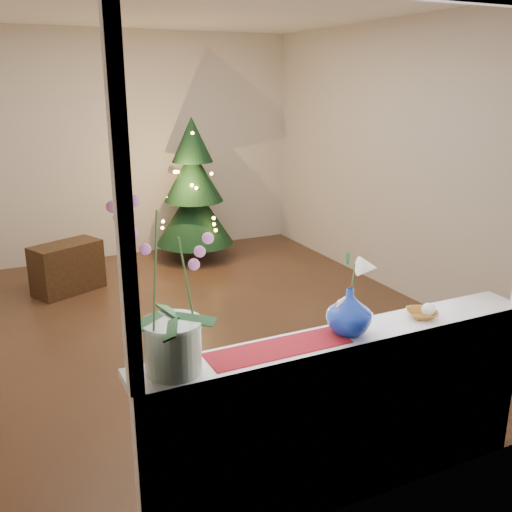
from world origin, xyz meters
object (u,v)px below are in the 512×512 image
at_px(swan, 354,314).
at_px(xmas_tree, 194,190).
at_px(blue_vase, 349,308).
at_px(side_table, 67,268).
at_px(paperweight, 429,310).
at_px(orchid_pot, 170,287).
at_px(amber_dish, 422,314).

bearing_deg(swan, xmas_tree, 89.92).
relative_size(blue_vase, side_table, 0.39).
bearing_deg(paperweight, orchid_pot, 179.32).
relative_size(blue_vase, xmas_tree, 0.16).
height_order(swan, xmas_tree, xmas_tree).
xyz_separation_m(paperweight, amber_dish, (-0.04, 0.01, -0.02)).
height_order(blue_vase, paperweight, blue_vase).
bearing_deg(amber_dish, orchid_pot, 179.59).
bearing_deg(side_table, blue_vase, -101.64).
height_order(blue_vase, amber_dish, blue_vase).
xyz_separation_m(swan, amber_dish, (0.43, -0.01, -0.07)).
distance_m(orchid_pot, blue_vase, 0.93).
xyz_separation_m(blue_vase, xmas_tree, (0.74, 4.32, -0.19)).
distance_m(swan, paperweight, 0.47).
bearing_deg(amber_dish, xmas_tree, 86.34).
bearing_deg(xmas_tree, paperweight, -93.17).
height_order(orchid_pot, blue_vase, orchid_pot).
distance_m(swan, amber_dish, 0.44).
relative_size(blue_vase, amber_dish, 1.95).
relative_size(xmas_tree, side_table, 2.48).
height_order(swan, blue_vase, blue_vase).
bearing_deg(paperweight, amber_dish, 169.69).
relative_size(swan, xmas_tree, 0.13).
xyz_separation_m(orchid_pot, side_table, (0.04, 3.77, -1.05)).
relative_size(swan, side_table, 0.31).
bearing_deg(swan, orchid_pot, -170.58).
distance_m(orchid_pot, swan, 0.98).
bearing_deg(side_table, orchid_pot, -115.03).
height_order(blue_vase, side_table, blue_vase).
bearing_deg(amber_dish, paperweight, -10.31).
xyz_separation_m(xmas_tree, side_table, (-1.60, -0.54, -0.60)).
bearing_deg(paperweight, blue_vase, 178.78).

